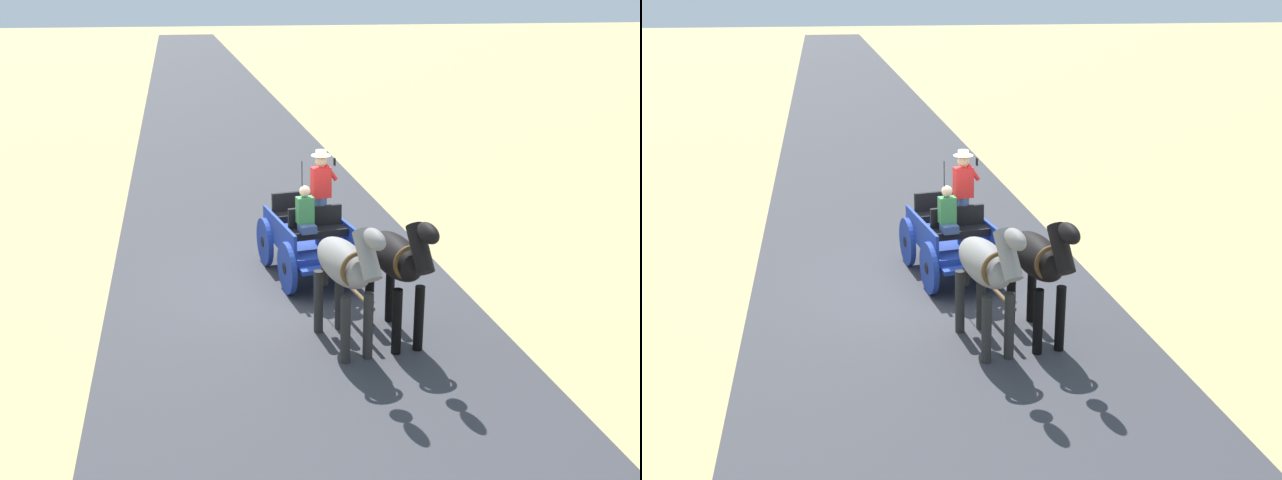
% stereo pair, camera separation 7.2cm
% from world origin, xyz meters
% --- Properties ---
extents(ground_plane, '(200.00, 200.00, 0.00)m').
position_xyz_m(ground_plane, '(0.00, 0.00, 0.00)').
color(ground_plane, tan).
extents(road_surface, '(6.40, 160.00, 0.01)m').
position_xyz_m(road_surface, '(0.00, 0.00, 0.00)').
color(road_surface, '#38383D').
rests_on(road_surface, ground).
extents(horse_drawn_carriage, '(1.73, 4.51, 2.50)m').
position_xyz_m(horse_drawn_carriage, '(-0.55, -0.47, 0.82)').
color(horse_drawn_carriage, '#1E3899').
rests_on(horse_drawn_carriage, ground).
extents(horse_near_side, '(0.75, 2.15, 2.21)m').
position_xyz_m(horse_near_side, '(-1.39, 2.47, 1.32)').
color(horse_near_side, black).
rests_on(horse_near_side, ground).
extents(horse_off_side, '(0.83, 2.15, 2.21)m').
position_xyz_m(horse_off_side, '(-0.55, 2.59, 1.32)').
color(horse_off_side, gray).
rests_on(horse_off_side, ground).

